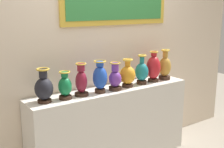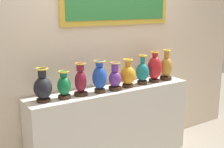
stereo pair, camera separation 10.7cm
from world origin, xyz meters
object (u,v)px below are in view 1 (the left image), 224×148
object	(u,v)px
vase_burgundy	(81,81)
vase_teal	(142,72)
vase_ochre	(165,67)
vase_sapphire	(100,77)
vase_crimson	(153,68)
vase_violet	(115,78)
vase_onyx	(44,88)
vase_amber	(128,75)
vase_emerald	(65,87)

from	to	relation	value
vase_burgundy	vase_teal	world-z (taller)	vase_teal
vase_burgundy	vase_ochre	world-z (taller)	vase_ochre
vase_sapphire	vase_crimson	bearing A→B (deg)	2.47
vase_violet	vase_crimson	distance (m)	0.62
vase_burgundy	vase_sapphire	size ratio (longest dim) A/B	0.98
vase_burgundy	vase_ochre	bearing A→B (deg)	0.74
vase_violet	vase_teal	world-z (taller)	vase_teal
vase_sapphire	vase_teal	bearing A→B (deg)	2.91
vase_sapphire	vase_violet	distance (m)	0.20
vase_teal	vase_burgundy	bearing A→B (deg)	-179.51
vase_onyx	vase_ochre	bearing A→B (deg)	0.14
vase_sapphire	vase_crimson	distance (m)	0.82
vase_violet	vase_teal	distance (m)	0.42
vase_crimson	vase_violet	bearing A→B (deg)	-176.23
vase_onyx	vase_ochre	world-z (taller)	vase_ochre
vase_violet	vase_amber	xyz separation A→B (m)	(0.19, 0.02, 0.01)
vase_burgundy	vase_amber	xyz separation A→B (m)	(0.62, -0.01, -0.01)
vase_violet	vase_amber	world-z (taller)	vase_amber
vase_sapphire	vase_emerald	bearing A→B (deg)	177.92
vase_sapphire	vase_amber	world-z (taller)	vase_sapphire
vase_crimson	vase_onyx	bearing A→B (deg)	179.96
vase_emerald	vase_ochre	distance (m)	1.44
vase_burgundy	vase_amber	world-z (taller)	vase_burgundy
vase_sapphire	vase_ochre	distance (m)	1.02
vase_violet	vase_ochre	bearing A→B (deg)	3.19
vase_burgundy	vase_crimson	bearing A→B (deg)	0.60
vase_onyx	vase_teal	distance (m)	1.26
vase_emerald	vase_sapphire	xyz separation A→B (m)	(0.41, -0.02, 0.04)
vase_burgundy	vase_crimson	distance (m)	1.04
vase_burgundy	vase_sapphire	bearing A→B (deg)	-6.34
vase_onyx	vase_amber	world-z (taller)	vase_onyx
vase_onyx	vase_crimson	bearing A→B (deg)	-0.04
vase_ochre	vase_amber	bearing A→B (deg)	-178.06
vase_burgundy	vase_amber	bearing A→B (deg)	-0.48
vase_amber	vase_teal	xyz separation A→B (m)	(0.23, 0.01, 0.01)
vase_emerald	vase_burgundy	size ratio (longest dim) A/B	0.83
vase_ochre	vase_violet	bearing A→B (deg)	-176.81
vase_burgundy	vase_violet	bearing A→B (deg)	-4.04
vase_onyx	vase_sapphire	distance (m)	0.63
vase_violet	vase_teal	bearing A→B (deg)	5.00
vase_violet	vase_onyx	bearing A→B (deg)	177.14
vase_emerald	vase_sapphire	size ratio (longest dim) A/B	0.81
vase_crimson	vase_emerald	bearing A→B (deg)	-179.06
vase_sapphire	vase_amber	xyz separation A→B (m)	(0.40, 0.02, -0.03)
vase_emerald	vase_teal	world-z (taller)	vase_teal
vase_sapphire	vase_crimson	world-z (taller)	vase_crimson
vase_onyx	vase_crimson	world-z (taller)	vase_crimson
vase_burgundy	vase_violet	distance (m)	0.42
vase_teal	vase_crimson	bearing A→B (deg)	1.08
vase_onyx	vase_emerald	world-z (taller)	vase_onyx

